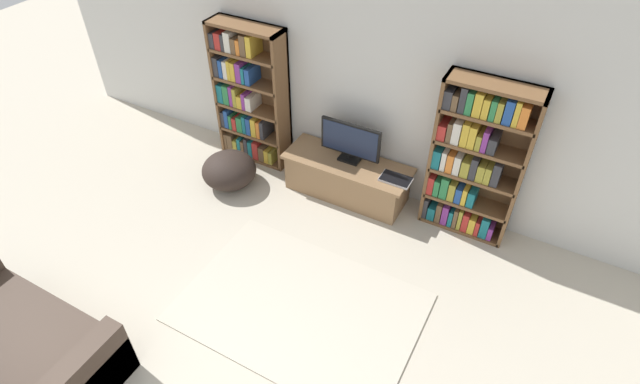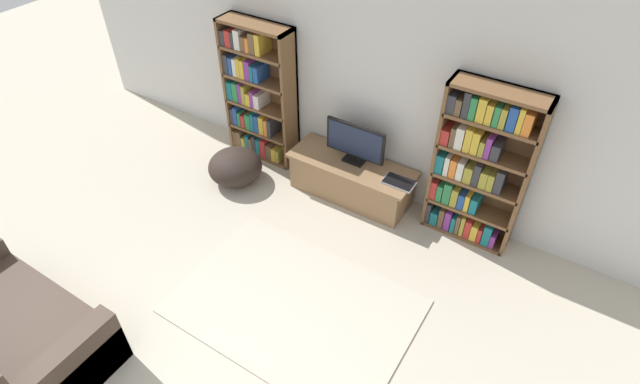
% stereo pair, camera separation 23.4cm
% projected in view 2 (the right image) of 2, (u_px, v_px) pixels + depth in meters
% --- Properties ---
extents(wall_back, '(8.80, 0.06, 2.60)m').
position_uv_depth(wall_back, '(383.00, 88.00, 5.21)').
color(wall_back, silver).
rests_on(wall_back, ground_plane).
extents(bookshelf_left, '(0.91, 0.30, 1.75)m').
position_uv_depth(bookshelf_left, '(258.00, 95.00, 6.03)').
color(bookshelf_left, brown).
rests_on(bookshelf_left, ground_plane).
extents(bookshelf_right, '(0.91, 0.30, 1.75)m').
position_uv_depth(bookshelf_right, '(477.00, 167.00, 4.91)').
color(bookshelf_right, brown).
rests_on(bookshelf_right, ground_plane).
extents(tv_stand, '(1.47, 0.53, 0.47)m').
position_uv_depth(tv_stand, '(351.00, 179.00, 5.76)').
color(tv_stand, '#8E6B47').
rests_on(tv_stand, ground_plane).
extents(television, '(0.71, 0.16, 0.48)m').
position_uv_depth(television, '(355.00, 143.00, 5.47)').
color(television, black).
rests_on(television, tv_stand).
extents(laptop, '(0.34, 0.21, 0.03)m').
position_uv_depth(laptop, '(399.00, 182.00, 5.33)').
color(laptop, '#B7B7BC').
rests_on(laptop, tv_stand).
extents(area_rug, '(2.18, 1.50, 0.02)m').
position_uv_depth(area_rug, '(294.00, 306.00, 4.69)').
color(area_rug, beige).
rests_on(area_rug, ground_plane).
extents(couch_left_sectional, '(1.69, 0.99, 0.89)m').
position_uv_depth(couch_left_sectional, '(2.00, 337.00, 4.12)').
color(couch_left_sectional, '#423328').
rests_on(couch_left_sectional, ground_plane).
extents(beanbag_ottoman, '(0.65, 0.65, 0.40)m').
position_uv_depth(beanbag_ottoman, '(235.00, 167.00, 5.99)').
color(beanbag_ottoman, '#2D231E').
rests_on(beanbag_ottoman, ground_plane).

